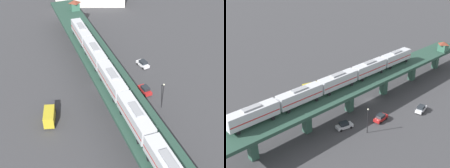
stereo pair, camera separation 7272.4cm
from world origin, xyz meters
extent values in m
plane|color=#38383A|center=(0.00, 0.00, 0.00)|extent=(400.00, 400.00, 0.00)
cube|color=#244135|center=(0.00, 0.00, 6.87)|extent=(35.97, 90.20, 0.80)
cube|color=#2D5142|center=(11.70, -36.68, 3.23)|extent=(2.26, 2.26, 6.47)
cube|color=#2D5142|center=(7.14, -22.39, 3.23)|extent=(2.26, 2.26, 6.47)
cube|color=#2D5142|center=(2.58, -8.10, 3.23)|extent=(2.26, 2.26, 6.47)
cube|color=#2D5142|center=(-1.98, 6.19, 3.23)|extent=(2.26, 2.26, 6.47)
cube|color=#2D5142|center=(-6.54, 20.48, 3.23)|extent=(2.26, 2.26, 6.47)
cube|color=#2D5142|center=(-11.09, 34.77, 3.23)|extent=(2.26, 2.26, 6.47)
cube|color=silver|center=(9.83, -35.43, 9.81)|extent=(6.32, 12.28, 3.10)
cube|color=#B21E1E|center=(9.83, -35.43, 9.51)|extent=(6.28, 12.07, 0.24)
cube|color=gray|center=(9.83, -35.43, 11.54)|extent=(2.61, 4.43, 0.36)
cylinder|color=black|center=(9.98, -39.79, 7.69)|extent=(0.46, 0.87, 0.84)
cylinder|color=black|center=(12.24, -39.07, 7.69)|extent=(0.46, 0.87, 0.84)
cylinder|color=black|center=(7.42, -31.79, 7.69)|extent=(0.46, 0.87, 0.84)
cylinder|color=black|center=(9.69, -31.06, 7.69)|extent=(0.46, 0.87, 0.84)
cube|color=silver|center=(6.00, -23.42, 9.81)|extent=(6.32, 12.28, 3.10)
cube|color=#B21E1E|center=(6.00, -23.42, 9.51)|extent=(6.28, 12.07, 0.24)
cube|color=gray|center=(6.00, -23.42, 11.54)|extent=(2.61, 4.43, 0.36)
cylinder|color=black|center=(6.15, -27.79, 7.69)|extent=(0.46, 0.87, 0.84)
cylinder|color=black|center=(8.41, -27.06, 7.69)|extent=(0.46, 0.87, 0.84)
cylinder|color=black|center=(3.59, -19.78, 7.69)|extent=(0.46, 0.87, 0.84)
cylinder|color=black|center=(5.86, -19.06, 7.69)|extent=(0.46, 0.87, 0.84)
cube|color=silver|center=(2.17, -11.42, 9.81)|extent=(6.32, 12.28, 3.10)
cube|color=#B21E1E|center=(2.17, -11.42, 9.51)|extent=(6.28, 12.07, 0.24)
cube|color=gray|center=(2.17, -11.42, 11.54)|extent=(2.61, 4.43, 0.36)
cylinder|color=black|center=(2.32, -15.78, 7.69)|extent=(0.46, 0.87, 0.84)
cylinder|color=black|center=(4.58, -15.06, 7.69)|extent=(0.46, 0.87, 0.84)
cylinder|color=black|center=(-0.24, -7.78, 7.69)|extent=(0.46, 0.87, 0.84)
cylinder|color=black|center=(2.03, -7.06, 7.69)|extent=(0.46, 0.87, 0.84)
cube|color=silver|center=(-1.66, 0.58, 9.81)|extent=(6.32, 12.28, 3.10)
cube|color=#B21E1E|center=(-1.66, 0.58, 9.51)|extent=(6.28, 12.07, 0.24)
cube|color=gray|center=(-1.66, 0.58, 11.54)|extent=(2.61, 4.43, 0.36)
cylinder|color=black|center=(-1.51, -3.78, 7.69)|extent=(0.46, 0.87, 0.84)
cylinder|color=black|center=(0.75, -3.05, 7.69)|extent=(0.46, 0.87, 0.84)
cylinder|color=black|center=(-4.07, 4.22, 7.69)|extent=(0.46, 0.87, 0.84)
cylinder|color=black|center=(-1.80, 4.95, 7.69)|extent=(0.46, 0.87, 0.84)
cube|color=silver|center=(-5.49, 12.59, 9.81)|extent=(6.32, 12.28, 3.10)
cube|color=#B21E1E|center=(-5.49, 12.59, 9.51)|extent=(6.28, 12.07, 0.24)
cube|color=gray|center=(-5.49, 12.59, 11.54)|extent=(2.61, 4.43, 0.36)
cylinder|color=black|center=(-5.34, 8.23, 7.69)|extent=(0.46, 0.87, 0.84)
cylinder|color=black|center=(-3.08, 8.95, 7.69)|extent=(0.46, 0.87, 0.84)
cylinder|color=black|center=(-7.90, 16.23, 7.69)|extent=(0.46, 0.87, 0.84)
cylinder|color=black|center=(-5.63, 16.95, 7.69)|extent=(0.46, 0.87, 0.84)
cube|color=#33604C|center=(-8.67, 35.07, 8.52)|extent=(3.52, 3.52, 2.50)
pyramid|color=brown|center=(-8.67, 35.07, 10.22)|extent=(4.05, 4.05, 0.90)
cube|color=#B7BABF|center=(10.00, -13.41, 0.73)|extent=(2.07, 4.50, 0.80)
cube|color=#1E2328|center=(10.01, -13.56, 1.51)|extent=(1.77, 2.30, 0.76)
cylinder|color=black|center=(9.23, -14.89, 0.33)|extent=(0.28, 0.67, 0.66)
cylinder|color=black|center=(10.94, -14.78, 0.33)|extent=(0.28, 0.67, 0.66)
cylinder|color=black|center=(9.05, -12.03, 0.33)|extent=(0.28, 0.67, 0.66)
cylinder|color=black|center=(10.76, -11.93, 0.33)|extent=(0.28, 0.67, 0.66)
cube|color=#AD1E1E|center=(10.87, -3.08, 0.73)|extent=(3.41, 4.75, 0.80)
cube|color=#1E2328|center=(10.93, -3.21, 1.51)|extent=(2.38, 2.67, 0.76)
cylinder|color=black|center=(10.66, -4.73, 0.33)|extent=(0.48, 0.70, 0.66)
cylinder|color=black|center=(12.23, -4.05, 0.33)|extent=(0.48, 0.70, 0.66)
cylinder|color=black|center=(9.52, -2.11, 0.33)|extent=(0.48, 0.70, 0.66)
cylinder|color=black|center=(11.08, -1.42, 0.33)|extent=(0.48, 0.70, 0.66)
cube|color=silver|center=(11.82, 9.58, 0.73)|extent=(3.69, 4.72, 0.80)
cube|color=#1E2328|center=(11.89, 9.45, 1.51)|extent=(2.50, 2.72, 0.76)
cylinder|color=black|center=(11.76, 7.91, 0.33)|extent=(0.53, 0.69, 0.66)
cylinder|color=black|center=(13.26, 8.74, 0.33)|extent=(0.53, 0.69, 0.66)
cylinder|color=black|center=(10.38, 10.42, 0.33)|extent=(0.53, 0.69, 0.66)
cylinder|color=black|center=(11.88, 11.24, 0.33)|extent=(0.53, 0.69, 0.66)
cube|color=#333338|center=(-12.13, -10.06, 1.65)|extent=(2.32, 2.13, 2.30)
cube|color=gold|center=(-11.91, -13.65, 1.85)|extent=(2.62, 5.33, 2.70)
cylinder|color=black|center=(-11.14, -10.00, 0.50)|extent=(0.41, 1.02, 1.00)
cylinder|color=black|center=(-13.12, -10.12, 0.50)|extent=(0.41, 1.02, 1.00)
cylinder|color=black|center=(-10.78, -15.14, 0.50)|extent=(0.41, 1.02, 1.00)
cylinder|color=black|center=(-12.84, -15.27, 0.50)|extent=(0.41, 1.02, 1.00)
cylinder|color=black|center=(14.14, -9.18, 3.25)|extent=(0.20, 0.20, 6.50)
sphere|color=beige|center=(14.14, -9.18, 6.72)|extent=(0.44, 0.44, 0.44)
camera|label=1|loc=(0.09, -66.70, 47.76)|focal=50.00mm
camera|label=2|loc=(69.10, -43.97, 44.55)|focal=50.00mm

